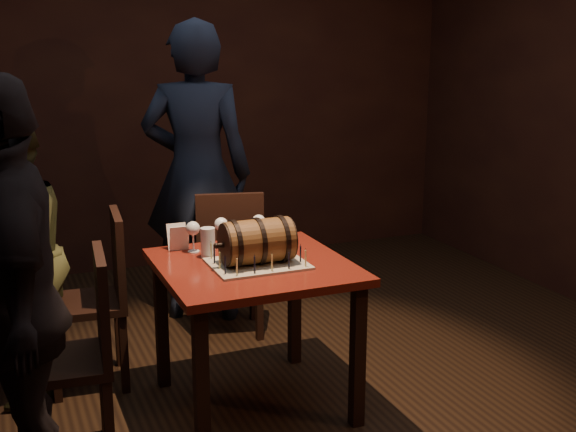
{
  "coord_description": "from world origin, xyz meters",
  "views": [
    {
      "loc": [
        -1.24,
        -3.17,
        1.8
      ],
      "look_at": [
        0.09,
        0.05,
        0.95
      ],
      "focal_mm": 45.0,
      "sensor_mm": 36.0,
      "label": 1
    }
  ],
  "objects_px": {
    "wine_glass_left": "(193,230)",
    "wine_glass_right": "(259,223)",
    "chair_back": "(229,256)",
    "person_back": "(197,173)",
    "chair_left_rear": "(101,289)",
    "person_left_rear": "(10,258)",
    "chair_left_front": "(81,346)",
    "wine_glass_mid": "(221,226)",
    "pub_table": "(254,284)",
    "person_left_front": "(13,304)",
    "barrel_cake": "(257,241)",
    "pint_of_ale": "(208,243)"
  },
  "relations": [
    {
      "from": "wine_glass_left",
      "to": "chair_left_front",
      "type": "relative_size",
      "value": 0.17
    },
    {
      "from": "wine_glass_left",
      "to": "chair_left_rear",
      "type": "xyz_separation_m",
      "value": [
        -0.44,
        0.26,
        -0.35
      ]
    },
    {
      "from": "pub_table",
      "to": "person_left_rear",
      "type": "relative_size",
      "value": 0.61
    },
    {
      "from": "person_back",
      "to": "wine_glass_left",
      "type": "bearing_deg",
      "value": 97.24
    },
    {
      "from": "wine_glass_mid",
      "to": "chair_left_front",
      "type": "distance_m",
      "value": 0.97
    },
    {
      "from": "barrel_cake",
      "to": "person_back",
      "type": "distance_m",
      "value": 1.34
    },
    {
      "from": "chair_back",
      "to": "person_left_front",
      "type": "bearing_deg",
      "value": -133.75
    },
    {
      "from": "pub_table",
      "to": "barrel_cake",
      "type": "distance_m",
      "value": 0.23
    },
    {
      "from": "barrel_cake",
      "to": "person_left_rear",
      "type": "xyz_separation_m",
      "value": [
        -1.1,
        0.59,
        -0.13
      ]
    },
    {
      "from": "wine_glass_right",
      "to": "pint_of_ale",
      "type": "height_order",
      "value": "wine_glass_right"
    },
    {
      "from": "chair_left_rear",
      "to": "wine_glass_mid",
      "type": "bearing_deg",
      "value": -22.01
    },
    {
      "from": "barrel_cake",
      "to": "chair_back",
      "type": "height_order",
      "value": "barrel_cake"
    },
    {
      "from": "wine_glass_left",
      "to": "person_left_front",
      "type": "height_order",
      "value": "person_left_front"
    },
    {
      "from": "pint_of_ale",
      "to": "pub_table",
      "type": "bearing_deg",
      "value": -45.06
    },
    {
      "from": "barrel_cake",
      "to": "person_left_front",
      "type": "xyz_separation_m",
      "value": [
        -1.11,
        -0.4,
        -0.02
      ]
    },
    {
      "from": "wine_glass_left",
      "to": "wine_glass_mid",
      "type": "xyz_separation_m",
      "value": [
        0.16,
        0.02,
        -0.0
      ]
    },
    {
      "from": "pub_table",
      "to": "chair_left_front",
      "type": "distance_m",
      "value": 0.87
    },
    {
      "from": "wine_glass_mid",
      "to": "pub_table",
      "type": "bearing_deg",
      "value": -78.77
    },
    {
      "from": "chair_left_rear",
      "to": "person_back",
      "type": "height_order",
      "value": "person_back"
    },
    {
      "from": "pub_table",
      "to": "chair_back",
      "type": "distance_m",
      "value": 0.9
    },
    {
      "from": "chair_back",
      "to": "person_back",
      "type": "bearing_deg",
      "value": 100.15
    },
    {
      "from": "wine_glass_mid",
      "to": "chair_left_rear",
      "type": "xyz_separation_m",
      "value": [
        -0.6,
        0.24,
        -0.34
      ]
    },
    {
      "from": "wine_glass_right",
      "to": "person_left_front",
      "type": "height_order",
      "value": "person_left_front"
    },
    {
      "from": "pub_table",
      "to": "chair_left_rear",
      "type": "distance_m",
      "value": 0.87
    },
    {
      "from": "chair_left_rear",
      "to": "person_left_rear",
      "type": "distance_m",
      "value": 0.48
    },
    {
      "from": "barrel_cake",
      "to": "pint_of_ale",
      "type": "relative_size",
      "value": 2.58
    },
    {
      "from": "chair_back",
      "to": "person_back",
      "type": "height_order",
      "value": "person_back"
    },
    {
      "from": "barrel_cake",
      "to": "chair_back",
      "type": "bearing_deg",
      "value": 80.64
    },
    {
      "from": "chair_left_rear",
      "to": "pint_of_ale",
      "type": "bearing_deg",
      "value": -38.0
    },
    {
      "from": "pub_table",
      "to": "person_left_rear",
      "type": "height_order",
      "value": "person_left_rear"
    },
    {
      "from": "wine_glass_right",
      "to": "person_left_front",
      "type": "bearing_deg",
      "value": -149.26
    },
    {
      "from": "pub_table",
      "to": "chair_left_rear",
      "type": "bearing_deg",
      "value": 139.98
    },
    {
      "from": "person_left_rear",
      "to": "pint_of_ale",
      "type": "bearing_deg",
      "value": 80.65
    },
    {
      "from": "wine_glass_mid",
      "to": "chair_left_front",
      "type": "relative_size",
      "value": 0.17
    },
    {
      "from": "pub_table",
      "to": "wine_glass_mid",
      "type": "distance_m",
      "value": 0.39
    },
    {
      "from": "chair_back",
      "to": "chair_left_front",
      "type": "relative_size",
      "value": 1.0
    },
    {
      "from": "person_left_rear",
      "to": "person_left_front",
      "type": "distance_m",
      "value": 1.0
    },
    {
      "from": "wine_glass_mid",
      "to": "pint_of_ale",
      "type": "height_order",
      "value": "wine_glass_mid"
    },
    {
      "from": "person_back",
      "to": "person_left_rear",
      "type": "bearing_deg",
      "value": 56.24
    },
    {
      "from": "pub_table",
      "to": "barrel_cake",
      "type": "height_order",
      "value": "barrel_cake"
    },
    {
      "from": "wine_glass_left",
      "to": "wine_glass_right",
      "type": "distance_m",
      "value": 0.36
    },
    {
      "from": "barrel_cake",
      "to": "chair_left_rear",
      "type": "relative_size",
      "value": 0.42
    },
    {
      "from": "pint_of_ale",
      "to": "person_left_rear",
      "type": "height_order",
      "value": "person_left_rear"
    },
    {
      "from": "wine_glass_mid",
      "to": "person_back",
      "type": "height_order",
      "value": "person_back"
    },
    {
      "from": "pub_table",
      "to": "chair_left_rear",
      "type": "height_order",
      "value": "chair_left_rear"
    },
    {
      "from": "wine_glass_left",
      "to": "chair_back",
      "type": "xyz_separation_m",
      "value": [
        0.38,
        0.59,
        -0.35
      ]
    },
    {
      "from": "wine_glass_right",
      "to": "chair_left_rear",
      "type": "bearing_deg",
      "value": 162.08
    },
    {
      "from": "wine_glass_right",
      "to": "chair_left_rear",
      "type": "relative_size",
      "value": 0.17
    },
    {
      "from": "wine_glass_mid",
      "to": "person_back",
      "type": "bearing_deg",
      "value": 81.53
    },
    {
      "from": "wine_glass_right",
      "to": "person_left_rear",
      "type": "bearing_deg",
      "value": 168.15
    }
  ]
}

